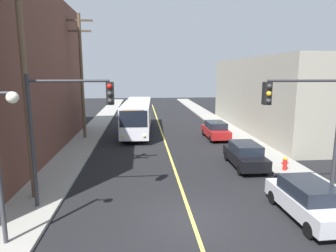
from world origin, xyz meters
TOP-DOWN VIEW (x-y plane):
  - ground_plane at (0.00, 0.00)m, footprint 120.00×120.00m
  - sidewalk_left at (-7.25, 10.00)m, footprint 2.50×90.00m
  - sidewalk_right at (7.25, 10.00)m, footprint 2.50×90.00m
  - lane_stripe_center at (0.00, 15.00)m, footprint 0.16×60.00m
  - building_right_warehouse at (14.49, 18.66)m, footprint 12.00×21.87m
  - city_bus at (-2.49, 18.84)m, footprint 3.09×12.24m
  - parked_car_silver at (4.97, -0.30)m, footprint 1.91×4.45m
  - parked_car_black at (4.69, 6.66)m, footprint 1.88×4.43m
  - parked_car_red at (4.86, 15.12)m, footprint 1.86×4.42m
  - utility_pole_near at (-7.41, 2.73)m, footprint 2.40×0.28m
  - utility_pole_mid at (-7.44, 16.18)m, footprint 2.40×0.28m
  - traffic_signal_left_corner at (-5.41, 1.66)m, footprint 3.75×0.48m
  - traffic_signal_right_corner at (5.41, 1.02)m, footprint 3.75×0.48m
  - street_lamp_left at (-6.83, -1.33)m, footprint 0.98×0.40m
  - fire_hydrant at (6.85, 5.44)m, footprint 0.44×0.26m

SIDE VIEW (x-z plane):
  - ground_plane at x=0.00m, z-range 0.00..0.00m
  - lane_stripe_center at x=0.00m, z-range 0.00..0.01m
  - sidewalk_left at x=-7.25m, z-range 0.00..0.15m
  - sidewalk_right at x=7.25m, z-range 0.00..0.15m
  - fire_hydrant at x=6.85m, z-range 0.16..1.00m
  - parked_car_silver at x=4.97m, z-range 0.03..1.65m
  - parked_car_black at x=4.69m, z-range 0.03..1.65m
  - parked_car_red at x=4.86m, z-range 0.03..1.65m
  - city_bus at x=-2.49m, z-range 0.22..3.42m
  - street_lamp_left at x=-6.83m, z-range 0.99..6.49m
  - building_right_warehouse at x=14.49m, z-range 0.00..7.63m
  - traffic_signal_left_corner at x=-5.41m, z-range 1.30..7.30m
  - traffic_signal_right_corner at x=5.41m, z-range 1.30..7.30m
  - utility_pole_mid at x=-7.44m, z-range 0.67..11.82m
  - utility_pole_near at x=-7.41m, z-range 0.68..12.15m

